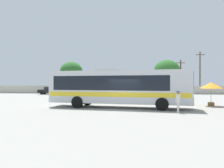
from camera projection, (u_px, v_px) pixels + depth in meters
ground_plane at (129, 100)px, 28.33m from camera, size 300.00×300.00×0.00m
perimeter_wall at (132, 90)px, 43.68m from camera, size 80.00×0.30×1.66m
coach_bus_silver_yellow at (117, 87)px, 19.45m from camera, size 12.64×4.19×3.51m
attendant_by_bus_door at (178, 101)px, 16.02m from camera, size 0.41×0.41×1.60m
vendor_umbrella_near_gate_orange at (211, 86)px, 20.76m from camera, size 2.07×2.07×2.25m
parked_car_leftmost_black at (51, 90)px, 41.97m from camera, size 4.72×2.32×1.45m
parked_car_second_black at (78, 90)px, 41.59m from camera, size 4.37×2.29×1.48m
parked_car_third_black at (110, 90)px, 41.06m from camera, size 4.37×2.11×1.54m
utility_pole_near at (181, 76)px, 45.89m from camera, size 1.80×0.37×7.03m
utility_pole_far at (200, 72)px, 44.80m from camera, size 1.80×0.24×8.60m
roadside_tree_left at (71, 71)px, 48.19m from camera, size 4.89×4.89×6.88m
roadside_tree_midleft at (108, 77)px, 47.06m from camera, size 3.41×3.41×5.04m
roadside_tree_midright at (167, 71)px, 46.46m from camera, size 5.47×5.47×7.12m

